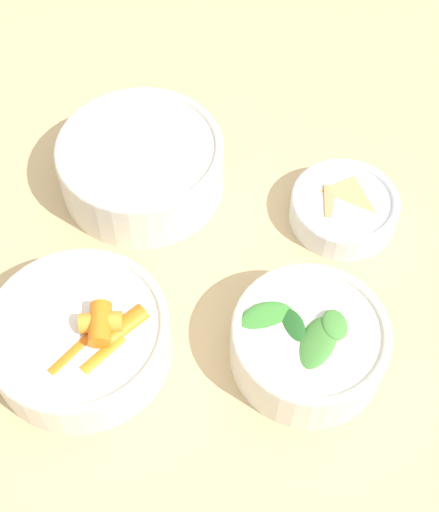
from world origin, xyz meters
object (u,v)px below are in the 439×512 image
bowl_greens (309,342)px  bowl_carrots (81,336)px  bowl_cookies (344,207)px  bowl_beans_hotdog (142,166)px

bowl_greens → bowl_carrots: bearing=102.8°
bowl_carrots → bowl_cookies: (0.23, -0.22, -0.01)m
bowl_carrots → bowl_greens: (0.05, -0.22, 0.00)m
bowl_carrots → bowl_greens: bearing=-77.2°
bowl_beans_hotdog → bowl_cookies: size_ratio=1.55×
bowl_beans_hotdog → bowl_cookies: (0.01, -0.23, -0.01)m
bowl_cookies → bowl_greens: bearing=177.7°
bowl_greens → bowl_cookies: bearing=-2.3°
bowl_carrots → bowl_beans_hotdog: bearing=2.6°
bowl_greens → bowl_cookies: (0.18, -0.01, -0.01)m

